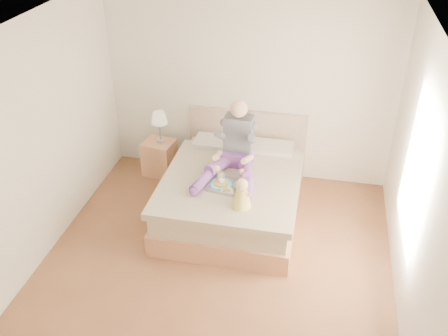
% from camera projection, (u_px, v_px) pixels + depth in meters
% --- Properties ---
extents(room, '(4.02, 4.22, 2.71)m').
position_uv_depth(room, '(222.00, 152.00, 4.99)').
color(room, brown).
rests_on(room, ground).
extents(bed, '(1.70, 2.18, 1.00)m').
position_uv_depth(bed, '(234.00, 190.00, 6.53)').
color(bed, '#AA724F').
rests_on(bed, ground).
extents(nightstand, '(0.48, 0.44, 0.53)m').
position_uv_depth(nightstand, '(160.00, 157.00, 7.35)').
color(nightstand, '#AA724F').
rests_on(nightstand, ground).
extents(lamp, '(0.23, 0.23, 0.47)m').
position_uv_depth(lamp, '(159.00, 120.00, 7.03)').
color(lamp, '#ADAFB3').
rests_on(lamp, nightstand).
extents(adult, '(0.77, 1.10, 0.91)m').
position_uv_depth(adult, '(235.00, 150.00, 6.30)').
color(adult, '#6A388C').
rests_on(adult, bed).
extents(tray, '(0.50, 0.42, 0.13)m').
position_uv_depth(tray, '(228.00, 184.00, 6.06)').
color(tray, '#ADAFB3').
rests_on(tray, bed).
extents(baby, '(0.24, 0.33, 0.37)m').
position_uv_depth(baby, '(242.00, 195.00, 5.66)').
color(baby, '#E8D249').
rests_on(baby, bed).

